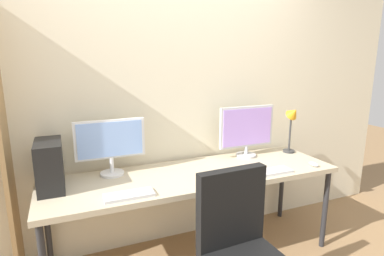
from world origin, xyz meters
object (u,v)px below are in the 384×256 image
pc_tower (50,165)px  monitor_left (110,143)px  desk_lamp (293,121)px  keyboard_left (129,195)px  desk (194,179)px  monitor_right (247,129)px  mouse_left_side (314,164)px  mouse_right_side (238,175)px  keyboard_right (272,172)px

pc_tower → monitor_left: bearing=14.8°
desk_lamp → keyboard_left: bearing=-167.1°
desk → pc_tower: 1.05m
monitor_right → keyboard_left: monitor_right is taller
desk → mouse_left_side: 1.01m
desk_lamp → mouse_right_side: desk_lamp is taller
monitor_left → desk_lamp: size_ratio=1.14×
desk_lamp → pc_tower: bearing=-178.9°
desk_lamp → keyboard_right: (-0.48, -0.37, -0.30)m
monitor_left → mouse_left_side: 1.66m
pc_tower → mouse_left_side: size_ratio=3.54×
desk → desk_lamp: size_ratio=4.99×
keyboard_right → mouse_right_side: size_ratio=3.40×
monitor_left → desk_lamp: bearing=-2.6°
desk → mouse_right_side: size_ratio=23.84×
monitor_right → mouse_right_side: bearing=-128.2°
desk → desk_lamp: desk_lamp is taller
desk → keyboard_right: keyboard_right is taller
desk → monitor_right: 0.70m
desk_lamp → keyboard_right: size_ratio=1.41×
monitor_left → mouse_left_side: size_ratio=5.42×
desk → monitor_right: bearing=19.5°
desk_lamp → keyboard_right: 0.68m
desk → keyboard_right: 0.61m
monitor_right → mouse_right_side: (-0.33, -0.42, -0.24)m
monitor_right → mouse_left_side: (0.38, -0.45, -0.24)m
desk → keyboard_left: bearing=-157.7°
monitor_right → desk: bearing=-160.5°
keyboard_right → pc_tower: bearing=168.2°
keyboard_left → mouse_right_side: size_ratio=3.37×
pc_tower → desk_lamp: desk_lamp is taller
mouse_left_side → keyboard_left: bearing=179.8°
desk → mouse_right_side: mouse_right_side is taller
monitor_left → keyboard_right: size_ratio=1.60×
keyboard_left → pc_tower: bearing=144.6°
desk → keyboard_left: size_ratio=7.08×
desk_lamp → keyboard_right: bearing=-142.8°
keyboard_right → desk: bearing=157.7°
keyboard_left → mouse_left_side: mouse_left_side is taller
desk → monitor_left: monitor_left is taller
desk_lamp → mouse_right_side: 0.90m
keyboard_left → keyboard_right: same height
monitor_right → mouse_left_side: 0.63m
pc_tower → desk: bearing=-5.6°
desk_lamp → mouse_left_side: 0.48m
pc_tower → keyboard_right: size_ratio=1.04×
monitor_right → monitor_left: bearing=-180.0°
pc_tower → desk_lamp: (2.07, 0.04, 0.14)m
monitor_right → pc_tower: monitor_right is taller
mouse_right_side → keyboard_left: bearing=-178.7°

